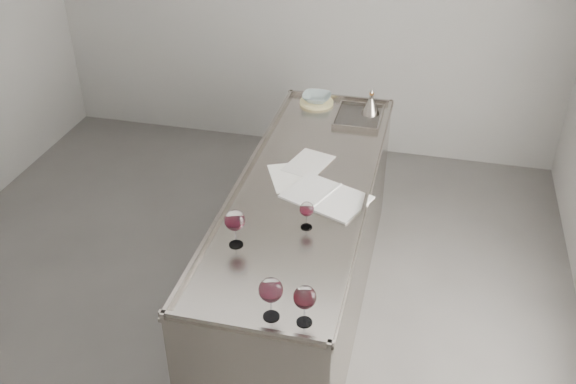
% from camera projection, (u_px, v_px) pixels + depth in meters
% --- Properties ---
extents(room_shell, '(4.54, 5.04, 2.84)m').
position_uv_depth(room_shell, '(198.00, 127.00, 3.27)').
color(room_shell, '#514F4C').
rests_on(room_shell, ground).
extents(counter, '(0.77, 2.42, 0.97)m').
position_uv_depth(counter, '(304.00, 249.00, 3.93)').
color(counter, gray).
rests_on(counter, ground).
extents(wine_glass_left, '(0.10, 0.10, 0.20)m').
position_uv_depth(wine_glass_left, '(235.00, 221.00, 3.12)').
color(wine_glass_left, white).
rests_on(wine_glass_left, counter).
extents(wine_glass_middle, '(0.11, 0.11, 0.21)m').
position_uv_depth(wine_glass_middle, '(271.00, 291.00, 2.69)').
color(wine_glass_middle, white).
rests_on(wine_glass_middle, counter).
extents(wine_glass_right, '(0.10, 0.10, 0.19)m').
position_uv_depth(wine_glass_right, '(305.00, 298.00, 2.67)').
color(wine_glass_right, white).
rests_on(wine_glass_right, counter).
extents(wine_glass_small, '(0.08, 0.08, 0.15)m').
position_uv_depth(wine_glass_small, '(307.00, 210.00, 3.26)').
color(wine_glass_small, white).
rests_on(wine_glass_small, counter).
extents(notebook, '(0.53, 0.45, 0.02)m').
position_uv_depth(notebook, '(326.00, 197.00, 3.55)').
color(notebook, white).
rests_on(notebook, counter).
extents(loose_paper_top, '(0.34, 0.39, 0.00)m').
position_uv_depth(loose_paper_top, '(291.00, 177.00, 3.74)').
color(loose_paper_top, white).
rests_on(loose_paper_top, counter).
extents(loose_paper_under, '(0.30, 0.36, 0.00)m').
position_uv_depth(loose_paper_under, '(309.00, 163.00, 3.87)').
color(loose_paper_under, silver).
rests_on(loose_paper_under, counter).
extents(trivet, '(0.30, 0.30, 0.02)m').
position_uv_depth(trivet, '(317.00, 102.00, 4.58)').
color(trivet, beige).
rests_on(trivet, counter).
extents(ceramic_bowl, '(0.21, 0.21, 0.05)m').
position_uv_depth(ceramic_bowl, '(317.00, 98.00, 4.56)').
color(ceramic_bowl, '#8A9EA0').
rests_on(ceramic_bowl, trivet).
extents(wine_funnel, '(0.13, 0.13, 0.19)m').
position_uv_depth(wine_funnel, '(371.00, 106.00, 4.41)').
color(wine_funnel, '#B0A69C').
rests_on(wine_funnel, counter).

